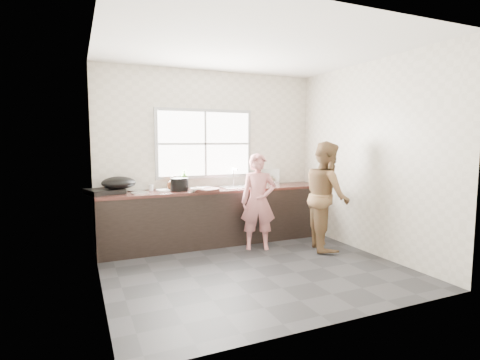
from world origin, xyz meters
name	(u,v)px	position (x,y,z in m)	size (l,w,h in m)	color
floor	(253,268)	(0.00, 0.00, -0.01)	(3.60, 3.20, 0.01)	#2A2A2D
ceiling	(254,47)	(0.00, 0.00, 2.71)	(3.60, 3.20, 0.01)	silver
wall_back	(211,156)	(0.00, 1.60, 1.35)	(3.60, 0.01, 2.70)	beige
wall_left	(97,165)	(-1.80, 0.00, 1.35)	(0.01, 3.20, 2.70)	beige
wall_right	(368,158)	(1.80, 0.00, 1.35)	(0.01, 3.20, 2.70)	silver
wall_front	(338,171)	(0.00, -1.60, 1.35)	(3.60, 0.01, 2.70)	silver
cabinet	(218,217)	(0.00, 1.29, 0.41)	(3.60, 0.62, 0.82)	black
countertop	(218,190)	(0.00, 1.29, 0.84)	(3.60, 0.64, 0.04)	#371B16
sink	(238,187)	(0.35, 1.29, 0.86)	(0.55, 0.45, 0.02)	silver
faucet	(233,177)	(0.35, 1.49, 1.01)	(0.02, 0.02, 0.30)	silver
window_frame	(205,144)	(-0.10, 1.59, 1.55)	(1.60, 0.05, 1.10)	#9EA0A5
window_glazing	(205,144)	(-0.10, 1.57, 1.55)	(1.50, 0.01, 1.00)	white
woman	(258,205)	(0.43, 0.74, 0.66)	(0.48, 0.32, 1.32)	#C87878
person_side	(327,196)	(1.36, 0.34, 0.80)	(0.78, 0.60, 1.59)	brown
cutting_board	(206,190)	(-0.25, 1.08, 0.88)	(0.40, 0.40, 0.04)	#341814
cleaver	(204,187)	(-0.25, 1.21, 0.90)	(0.21, 0.10, 0.01)	silver
bowl_mince	(197,190)	(-0.39, 1.08, 0.89)	(0.21, 0.21, 0.05)	white
bowl_crabs	(258,186)	(0.60, 1.08, 0.89)	(0.19, 0.19, 0.06)	silver
bowl_held	(249,185)	(0.53, 1.25, 0.89)	(0.20, 0.20, 0.06)	white
black_pot	(180,184)	(-0.61, 1.27, 0.95)	(0.26, 0.26, 0.19)	black
plate_food	(164,190)	(-0.82, 1.35, 0.87)	(0.24, 0.24, 0.02)	white
bottle_green	(184,179)	(-0.47, 1.52, 1.00)	(0.11, 0.11, 0.28)	#467F29
bottle_brown_tall	(175,183)	(-0.62, 1.47, 0.96)	(0.09, 0.09, 0.19)	#412110
bottle_brown_short	(172,184)	(-0.69, 1.39, 0.95)	(0.15, 0.15, 0.19)	#4E2613
glass_jar	(151,188)	(-0.99, 1.45, 0.91)	(0.06, 0.06, 0.09)	silver
burner	(105,191)	(-1.65, 1.39, 0.89)	(0.45, 0.45, 0.07)	black
wok	(119,183)	(-1.46, 1.35, 1.01)	(0.47, 0.47, 0.18)	black
dish_rack	(267,176)	(0.98, 1.52, 0.99)	(0.36, 0.25, 0.27)	white
pot_lid_left	(140,193)	(-1.19, 1.23, 0.87)	(0.25, 0.25, 0.01)	silver
pot_lid_right	(137,190)	(-1.19, 1.52, 0.87)	(0.27, 0.27, 0.01)	#B4B8BB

